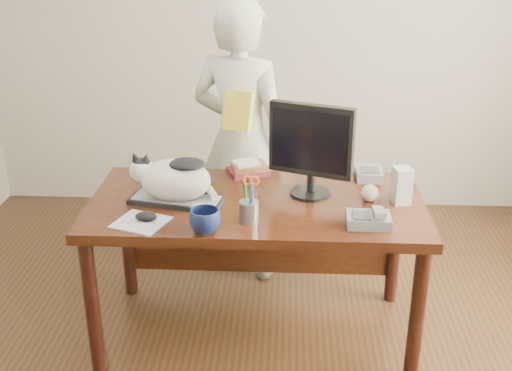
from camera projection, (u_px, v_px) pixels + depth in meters
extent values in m
plane|color=beige|center=(269.00, 20.00, 4.35)|extent=(4.00, 0.00, 4.00)
cube|color=black|center=(257.00, 205.00, 3.08)|extent=(1.60, 0.80, 0.05)
cylinder|color=black|center=(92.00, 307.00, 2.95)|extent=(0.07, 0.07, 0.70)
cylinder|color=black|center=(417.00, 316.00, 2.88)|extent=(0.07, 0.07, 0.70)
cylinder|color=black|center=(127.00, 238.00, 3.57)|extent=(0.07, 0.07, 0.70)
cylinder|color=black|center=(395.00, 245.00, 3.50)|extent=(0.07, 0.07, 0.70)
cube|color=black|center=(260.00, 231.00, 3.54)|extent=(1.45, 0.03, 0.50)
cube|color=black|center=(177.00, 200.00, 3.04)|extent=(0.46, 0.25, 0.02)
cube|color=#A0A0A5|center=(176.00, 198.00, 3.04)|extent=(0.43, 0.21, 0.00)
ellipsoid|color=silver|center=(176.00, 180.00, 3.00)|extent=(0.37, 0.27, 0.21)
ellipsoid|color=silver|center=(142.00, 170.00, 3.00)|extent=(0.14, 0.14, 0.11)
ellipsoid|color=black|center=(142.00, 163.00, 2.99)|extent=(0.10, 0.09, 0.04)
cone|color=black|center=(135.00, 158.00, 2.98)|extent=(0.07, 0.06, 0.07)
cone|color=black|center=(146.00, 159.00, 2.96)|extent=(0.07, 0.06, 0.07)
ellipsoid|color=black|center=(187.00, 164.00, 2.96)|extent=(0.20, 0.17, 0.04)
cylinder|color=silver|center=(212.00, 193.00, 3.04)|extent=(0.08, 0.14, 0.05)
cylinder|color=black|center=(310.00, 193.00, 3.13)|extent=(0.25, 0.25, 0.02)
cylinder|color=black|center=(311.00, 183.00, 3.11)|extent=(0.05, 0.05, 0.09)
cube|color=black|center=(311.00, 140.00, 3.01)|extent=(0.40, 0.18, 0.34)
cube|color=black|center=(310.00, 142.00, 2.99)|extent=(0.35, 0.13, 0.29)
cylinder|color=gray|center=(249.00, 212.00, 2.84)|extent=(0.10, 0.10, 0.10)
cylinder|color=black|center=(245.00, 193.00, 2.82)|extent=(0.03, 0.03, 0.15)
cylinder|color=#0C47B2|center=(252.00, 196.00, 2.79)|extent=(0.03, 0.03, 0.15)
cylinder|color=maroon|center=(250.00, 193.00, 2.82)|extent=(0.01, 0.04, 0.15)
cylinder|color=#1B892D|center=(246.00, 196.00, 2.80)|extent=(0.02, 0.03, 0.15)
cylinder|color=#ADADB1|center=(251.00, 193.00, 2.80)|extent=(0.01, 0.02, 0.11)
cylinder|color=#ADADB1|center=(252.00, 193.00, 2.80)|extent=(0.02, 0.02, 0.11)
torus|color=#E7560C|center=(248.00, 180.00, 2.78)|extent=(0.05, 0.02, 0.05)
torus|color=#E7560C|center=(254.00, 181.00, 2.77)|extent=(0.05, 0.02, 0.05)
cube|color=#B4BAC1|center=(141.00, 222.00, 2.85)|extent=(0.27, 0.26, 0.00)
ellipsoid|color=black|center=(146.00, 216.00, 2.86)|extent=(0.11, 0.09, 0.04)
imported|color=#0D1436|center=(205.00, 221.00, 2.75)|extent=(0.19, 0.19, 0.11)
cube|color=#5C5C61|center=(368.00, 220.00, 2.82)|extent=(0.20, 0.14, 0.05)
cube|color=#3B3B3E|center=(362.00, 215.00, 2.80)|extent=(0.08, 0.10, 0.01)
cube|color=#ADADB1|center=(379.00, 212.00, 2.81)|extent=(0.05, 0.16, 0.06)
cube|color=#ADADAF|center=(401.00, 185.00, 3.02)|extent=(0.09, 0.10, 0.18)
sphere|color=beige|center=(370.00, 193.00, 3.05)|extent=(0.08, 0.08, 0.08)
cube|color=#52161D|center=(248.00, 171.00, 3.37)|extent=(0.24, 0.21, 0.03)
cube|color=brown|center=(250.00, 166.00, 3.36)|extent=(0.21, 0.18, 0.03)
cube|color=silver|center=(246.00, 163.00, 3.35)|extent=(0.16, 0.15, 0.02)
cube|color=#5C5C61|center=(369.00, 173.00, 3.32)|extent=(0.14, 0.18, 0.05)
cube|color=#3B3B3E|center=(370.00, 170.00, 3.29)|extent=(0.09, 0.09, 0.01)
imported|color=white|center=(241.00, 142.00, 3.65)|extent=(0.70, 0.58, 1.63)
cube|color=gold|center=(238.00, 111.00, 3.41)|extent=(0.18, 0.14, 0.21)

